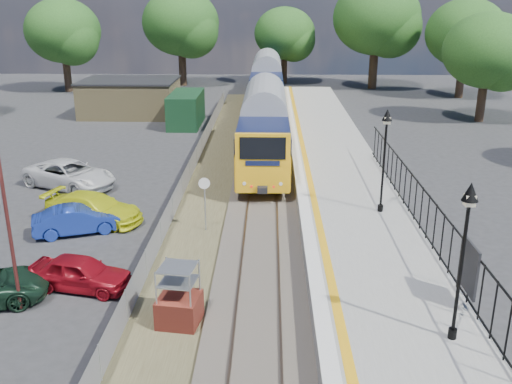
{
  "coord_description": "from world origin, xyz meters",
  "views": [
    {
      "loc": [
        0.34,
        -17.92,
        9.98
      ],
      "look_at": [
        -0.24,
        5.29,
        2.0
      ],
      "focal_mm": 40.0,
      "sensor_mm": 36.0,
      "label": 1
    }
  ],
  "objects_px": {
    "carpark_lamp": "(4,196)",
    "car_white": "(70,175)",
    "car_yellow": "(94,208)",
    "car_blue": "(77,220)",
    "car_red": "(81,273)",
    "victorian_lamp_south": "(466,226)",
    "brick_plinth": "(179,296)",
    "speed_sign": "(205,196)",
    "victorian_lamp_north": "(386,137)",
    "train": "(266,94)"
  },
  "relations": [
    {
      "from": "car_white",
      "to": "victorian_lamp_south",
      "type": "bearing_deg",
      "value": -107.04
    },
    {
      "from": "brick_plinth",
      "to": "car_blue",
      "type": "height_order",
      "value": "brick_plinth"
    },
    {
      "from": "speed_sign",
      "to": "victorian_lamp_north",
      "type": "bearing_deg",
      "value": -5.38
    },
    {
      "from": "car_red",
      "to": "car_white",
      "type": "relative_size",
      "value": 0.68
    },
    {
      "from": "carpark_lamp",
      "to": "car_yellow",
      "type": "distance_m",
      "value": 8.69
    },
    {
      "from": "train",
      "to": "speed_sign",
      "type": "distance_m",
      "value": 23.8
    },
    {
      "from": "victorian_lamp_south",
      "to": "car_red",
      "type": "xyz_separation_m",
      "value": [
        -11.89,
        4.24,
        -3.68
      ]
    },
    {
      "from": "speed_sign",
      "to": "brick_plinth",
      "type": "bearing_deg",
      "value": -98.3
    },
    {
      "from": "car_blue",
      "to": "car_red",
      "type": "bearing_deg",
      "value": 177.95
    },
    {
      "from": "brick_plinth",
      "to": "car_white",
      "type": "height_order",
      "value": "brick_plinth"
    },
    {
      "from": "brick_plinth",
      "to": "car_red",
      "type": "relative_size",
      "value": 0.57
    },
    {
      "from": "victorian_lamp_south",
      "to": "train",
      "type": "relative_size",
      "value": 0.11
    },
    {
      "from": "car_blue",
      "to": "victorian_lamp_north",
      "type": "bearing_deg",
      "value": -108.17
    },
    {
      "from": "speed_sign",
      "to": "car_red",
      "type": "relative_size",
      "value": 0.69
    },
    {
      "from": "car_blue",
      "to": "car_white",
      "type": "bearing_deg",
      "value": 0.11
    },
    {
      "from": "train",
      "to": "car_red",
      "type": "bearing_deg",
      "value": -102.42
    },
    {
      "from": "carpark_lamp",
      "to": "car_white",
      "type": "bearing_deg",
      "value": 101.68
    },
    {
      "from": "car_red",
      "to": "car_blue",
      "type": "xyz_separation_m",
      "value": [
        -1.75,
        5.05,
        0.01
      ]
    },
    {
      "from": "car_red",
      "to": "car_white",
      "type": "distance_m",
      "value": 12.16
    },
    {
      "from": "brick_plinth",
      "to": "speed_sign",
      "type": "bearing_deg",
      "value": 90.0
    },
    {
      "from": "victorian_lamp_south",
      "to": "victorian_lamp_north",
      "type": "bearing_deg",
      "value": 91.15
    },
    {
      "from": "victorian_lamp_south",
      "to": "car_red",
      "type": "relative_size",
      "value": 1.26
    },
    {
      "from": "train",
      "to": "car_red",
      "type": "relative_size",
      "value": 11.17
    },
    {
      "from": "train",
      "to": "car_white",
      "type": "xyz_separation_m",
      "value": [
        -10.62,
        -17.63,
        -1.6
      ]
    },
    {
      "from": "victorian_lamp_south",
      "to": "train",
      "type": "height_order",
      "value": "victorian_lamp_south"
    },
    {
      "from": "carpark_lamp",
      "to": "car_yellow",
      "type": "bearing_deg",
      "value": 89.11
    },
    {
      "from": "victorian_lamp_north",
      "to": "carpark_lamp",
      "type": "xyz_separation_m",
      "value": [
        -13.23,
        -7.4,
        -0.21
      ]
    },
    {
      "from": "victorian_lamp_south",
      "to": "car_yellow",
      "type": "distance_m",
      "value": 17.39
    },
    {
      "from": "victorian_lamp_north",
      "to": "car_yellow",
      "type": "xyz_separation_m",
      "value": [
        -13.1,
        0.6,
        -3.62
      ]
    },
    {
      "from": "victorian_lamp_north",
      "to": "car_white",
      "type": "distance_m",
      "value": 17.26
    },
    {
      "from": "speed_sign",
      "to": "car_white",
      "type": "relative_size",
      "value": 0.47
    },
    {
      "from": "victorian_lamp_south",
      "to": "speed_sign",
      "type": "relative_size",
      "value": 1.82
    },
    {
      "from": "victorian_lamp_south",
      "to": "carpark_lamp",
      "type": "relative_size",
      "value": 0.64
    },
    {
      "from": "carpark_lamp",
      "to": "car_red",
      "type": "height_order",
      "value": "carpark_lamp"
    },
    {
      "from": "victorian_lamp_north",
      "to": "brick_plinth",
      "type": "bearing_deg",
      "value": -134.18
    },
    {
      "from": "brick_plinth",
      "to": "carpark_lamp",
      "type": "bearing_deg",
      "value": 173.39
    },
    {
      "from": "car_yellow",
      "to": "car_white",
      "type": "xyz_separation_m",
      "value": [
        -2.82,
        5.03,
        0.06
      ]
    },
    {
      "from": "train",
      "to": "car_yellow",
      "type": "bearing_deg",
      "value": -109.0
    },
    {
      "from": "victorian_lamp_north",
      "to": "speed_sign",
      "type": "relative_size",
      "value": 1.82
    },
    {
      "from": "victorian_lamp_north",
      "to": "speed_sign",
      "type": "xyz_separation_m",
      "value": [
        -7.8,
        -0.4,
        -2.6
      ]
    },
    {
      "from": "speed_sign",
      "to": "victorian_lamp_south",
      "type": "bearing_deg",
      "value": -58.5
    },
    {
      "from": "victorian_lamp_south",
      "to": "car_white",
      "type": "relative_size",
      "value": 0.86
    },
    {
      "from": "train",
      "to": "car_blue",
      "type": "distance_m",
      "value": 25.38
    },
    {
      "from": "car_white",
      "to": "brick_plinth",
      "type": "bearing_deg",
      "value": -122.19
    },
    {
      "from": "speed_sign",
      "to": "car_blue",
      "type": "xyz_separation_m",
      "value": [
        -5.64,
        -0.32,
        -1.07
      ]
    },
    {
      "from": "victorian_lamp_south",
      "to": "car_blue",
      "type": "height_order",
      "value": "victorian_lamp_south"
    },
    {
      "from": "train",
      "to": "brick_plinth",
      "type": "distance_m",
      "value": 31.42
    },
    {
      "from": "car_blue",
      "to": "car_white",
      "type": "distance_m",
      "value": 6.81
    },
    {
      "from": "car_yellow",
      "to": "car_white",
      "type": "height_order",
      "value": "car_white"
    },
    {
      "from": "speed_sign",
      "to": "car_blue",
      "type": "bearing_deg",
      "value": 174.9
    }
  ]
}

